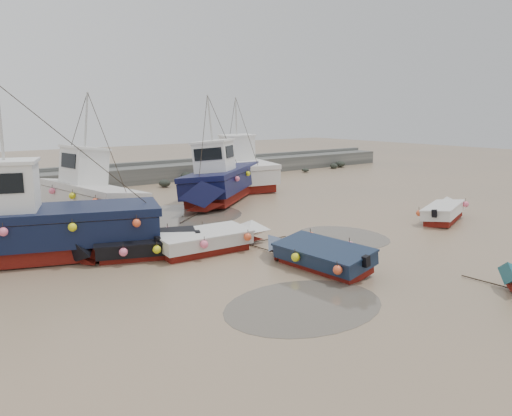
{
  "coord_description": "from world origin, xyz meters",
  "views": [
    {
      "loc": [
        -11.07,
        -12.6,
        5.35
      ],
      "look_at": [
        1.2,
        3.35,
        1.4
      ],
      "focal_mm": 35.0,
      "sensor_mm": 36.0,
      "label": 1
    }
  ],
  "objects_px": {
    "dinghy_1": "(317,251)",
    "cabin_boat_1": "(82,195)",
    "dinghy_4": "(136,243)",
    "cabin_boat_2": "(221,179)",
    "cabin_boat_3": "(239,167)",
    "dinghy_5": "(211,237)",
    "person": "(109,235)",
    "cabin_boat_0": "(24,225)",
    "dinghy_3": "(446,209)"
  },
  "relations": [
    {
      "from": "dinghy_1",
      "to": "cabin_boat_1",
      "type": "xyz_separation_m",
      "value": [
        -4.02,
        12.01,
        0.8
      ]
    },
    {
      "from": "dinghy_4",
      "to": "cabin_boat_1",
      "type": "xyz_separation_m",
      "value": [
        0.5,
        7.21,
        0.81
      ]
    },
    {
      "from": "cabin_boat_2",
      "to": "cabin_boat_3",
      "type": "height_order",
      "value": "same"
    },
    {
      "from": "dinghy_1",
      "to": "dinghy_5",
      "type": "xyz_separation_m",
      "value": [
        -1.85,
        3.89,
        -0.0
      ]
    },
    {
      "from": "dinghy_5",
      "to": "person",
      "type": "height_order",
      "value": "dinghy_5"
    },
    {
      "from": "dinghy_5",
      "to": "cabin_boat_2",
      "type": "xyz_separation_m",
      "value": [
        6.3,
        8.82,
        0.76
      ]
    },
    {
      "from": "dinghy_4",
      "to": "cabin_boat_0",
      "type": "distance_m",
      "value": 4.03
    },
    {
      "from": "cabin_boat_1",
      "to": "cabin_boat_3",
      "type": "relative_size",
      "value": 0.96
    },
    {
      "from": "cabin_boat_1",
      "to": "cabin_boat_2",
      "type": "height_order",
      "value": "same"
    },
    {
      "from": "dinghy_1",
      "to": "cabin_boat_3",
      "type": "relative_size",
      "value": 0.57
    },
    {
      "from": "cabin_boat_2",
      "to": "cabin_boat_0",
      "type": "bearing_deg",
      "value": 76.26
    },
    {
      "from": "cabin_boat_1",
      "to": "dinghy_1",
      "type": "bearing_deg",
      "value": -80.05
    },
    {
      "from": "cabin_boat_2",
      "to": "dinghy_3",
      "type": "bearing_deg",
      "value": 168.78
    },
    {
      "from": "dinghy_4",
      "to": "cabin_boat_2",
      "type": "relative_size",
      "value": 0.61
    },
    {
      "from": "dinghy_4",
      "to": "person",
      "type": "distance_m",
      "value": 4.09
    },
    {
      "from": "cabin_boat_0",
      "to": "person",
      "type": "height_order",
      "value": "cabin_boat_0"
    },
    {
      "from": "dinghy_4",
      "to": "cabin_boat_3",
      "type": "height_order",
      "value": "cabin_boat_3"
    },
    {
      "from": "dinghy_3",
      "to": "cabin_boat_1",
      "type": "relative_size",
      "value": 0.58
    },
    {
      "from": "cabin_boat_2",
      "to": "person",
      "type": "height_order",
      "value": "cabin_boat_2"
    },
    {
      "from": "cabin_boat_2",
      "to": "person",
      "type": "distance_m",
      "value": 9.42
    },
    {
      "from": "dinghy_3",
      "to": "cabin_boat_0",
      "type": "height_order",
      "value": "cabin_boat_0"
    },
    {
      "from": "cabin_boat_1",
      "to": "person",
      "type": "relative_size",
      "value": 5.07
    },
    {
      "from": "cabin_boat_3",
      "to": "person",
      "type": "bearing_deg",
      "value": -130.88
    },
    {
      "from": "dinghy_1",
      "to": "dinghy_4",
      "type": "height_order",
      "value": "same"
    },
    {
      "from": "dinghy_3",
      "to": "cabin_boat_1",
      "type": "height_order",
      "value": "cabin_boat_1"
    },
    {
      "from": "dinghy_4",
      "to": "cabin_boat_2",
      "type": "bearing_deg",
      "value": -27.81
    },
    {
      "from": "cabin_boat_2",
      "to": "cabin_boat_3",
      "type": "relative_size",
      "value": 0.92
    },
    {
      "from": "dinghy_1",
      "to": "dinghy_5",
      "type": "distance_m",
      "value": 4.31
    },
    {
      "from": "dinghy_1",
      "to": "cabin_boat_0",
      "type": "xyz_separation_m",
      "value": [
        -7.81,
        7.01,
        0.75
      ]
    },
    {
      "from": "dinghy_5",
      "to": "dinghy_4",
      "type": "bearing_deg",
      "value": -105.84
    },
    {
      "from": "dinghy_1",
      "to": "cabin_boat_0",
      "type": "bearing_deg",
      "value": 134.43
    },
    {
      "from": "dinghy_1",
      "to": "cabin_boat_2",
      "type": "relative_size",
      "value": 0.62
    },
    {
      "from": "dinghy_4",
      "to": "cabin_boat_3",
      "type": "xyz_separation_m",
      "value": [
        13.43,
        12.19,
        0.79
      ]
    },
    {
      "from": "cabin_boat_3",
      "to": "person",
      "type": "relative_size",
      "value": 5.31
    },
    {
      "from": "dinghy_4",
      "to": "person",
      "type": "bearing_deg",
      "value": 13.78
    },
    {
      "from": "dinghy_1",
      "to": "cabin_boat_3",
      "type": "bearing_deg",
      "value": 58.68
    },
    {
      "from": "dinghy_1",
      "to": "dinghy_4",
      "type": "relative_size",
      "value": 1.0
    },
    {
      "from": "cabin_boat_3",
      "to": "cabin_boat_2",
      "type": "bearing_deg",
      "value": -119.31
    },
    {
      "from": "dinghy_1",
      "to": "cabin_boat_2",
      "type": "bearing_deg",
      "value": 67.04
    },
    {
      "from": "dinghy_3",
      "to": "person",
      "type": "relative_size",
      "value": 2.92
    },
    {
      "from": "cabin_boat_1",
      "to": "person",
      "type": "bearing_deg",
      "value": -98.71
    },
    {
      "from": "cabin_boat_0",
      "to": "cabin_boat_3",
      "type": "distance_m",
      "value": 19.47
    },
    {
      "from": "dinghy_4",
      "to": "person",
      "type": "height_order",
      "value": "dinghy_4"
    },
    {
      "from": "dinghy_1",
      "to": "dinghy_3",
      "type": "height_order",
      "value": "same"
    },
    {
      "from": "dinghy_1",
      "to": "dinghy_5",
      "type": "bearing_deg",
      "value": 111.74
    },
    {
      "from": "cabin_boat_1",
      "to": "dinghy_3",
      "type": "bearing_deg",
      "value": -44.93
    },
    {
      "from": "dinghy_4",
      "to": "cabin_boat_0",
      "type": "xyz_separation_m",
      "value": [
        -3.28,
        2.21,
        0.75
      ]
    },
    {
      "from": "cabin_boat_1",
      "to": "dinghy_5",
      "type": "bearing_deg",
      "value": -83.57
    },
    {
      "from": "dinghy_5",
      "to": "cabin_boat_3",
      "type": "distance_m",
      "value": 16.97
    },
    {
      "from": "cabin_boat_2",
      "to": "dinghy_1",
      "type": "bearing_deg",
      "value": 122.0
    }
  ]
}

